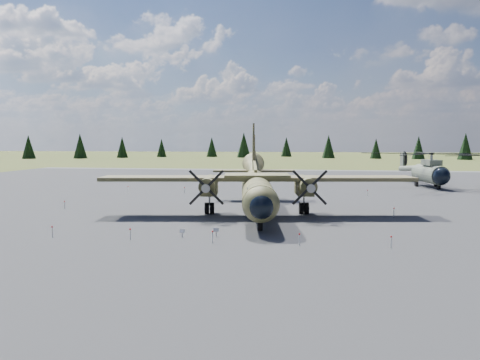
# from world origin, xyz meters

# --- Properties ---
(ground) EXTENTS (500.00, 500.00, 0.00)m
(ground) POSITION_xyz_m (0.00, 0.00, 0.00)
(ground) COLOR #515525
(ground) RESTS_ON ground
(apron) EXTENTS (120.00, 120.00, 0.04)m
(apron) POSITION_xyz_m (0.00, 10.00, 0.00)
(apron) COLOR slate
(apron) RESTS_ON ground
(transport_plane) EXTENTS (29.73, 26.82, 9.78)m
(transport_plane) POSITION_xyz_m (3.52, 0.32, 2.81)
(transport_plane) COLOR #373A1F
(transport_plane) RESTS_ON ground
(helicopter_near) EXTENTS (23.59, 25.86, 5.29)m
(helicopter_near) POSITION_xyz_m (26.70, 29.24, 3.75)
(helicopter_near) COLOR slate
(helicopter_near) RESTS_ON ground
(info_placard_left) EXTENTS (0.42, 0.24, 0.62)m
(info_placard_left) POSITION_xyz_m (-0.57, -12.08, 0.41)
(info_placard_left) COLOR gray
(info_placard_left) RESTS_ON ground
(info_placard_right) EXTENTS (0.43, 0.24, 0.65)m
(info_placard_right) POSITION_xyz_m (1.83, -11.39, 0.43)
(info_placard_right) COLOR gray
(info_placard_right) RESTS_ON ground
(barrier_fence) EXTENTS (33.12, 29.62, 0.85)m
(barrier_fence) POSITION_xyz_m (-0.46, -0.08, 0.51)
(barrier_fence) COLOR silver
(barrier_fence) RESTS_ON ground
(treeline) EXTENTS (318.37, 327.39, 10.81)m
(treeline) POSITION_xyz_m (7.69, -0.77, 4.72)
(treeline) COLOR black
(treeline) RESTS_ON ground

